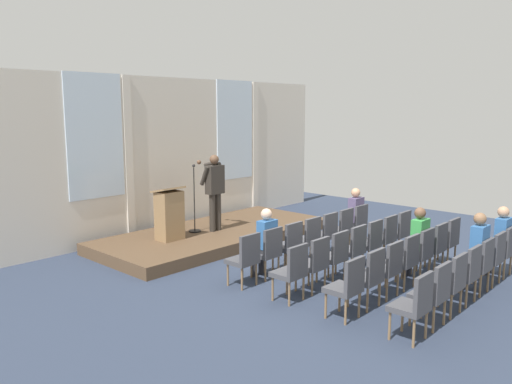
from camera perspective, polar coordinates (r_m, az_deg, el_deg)
The scene contains 39 objects.
ground_plane at distance 9.81m, azimuth 9.58°, elevation -8.84°, with size 13.80×13.80×0.00m, color #2D384C.
rear_partition at distance 12.81m, azimuth -9.23°, elevation 4.24°, with size 10.62×0.14×3.79m.
stage_platform at distance 11.94m, azimuth -4.55°, elevation -4.80°, with size 5.62×2.46×0.25m, color brown.
speaker at distance 11.63m, azimuth -4.69°, elevation 0.58°, with size 0.51×0.69×1.75m.
mic_stand at distance 11.69m, azimuth -6.89°, elevation -2.83°, with size 0.28×0.28×1.56m.
lectern at distance 11.03m, azimuth -9.68°, elevation -2.48°, with size 0.60×0.48×1.16m.
chair_r0_c0 at distance 8.78m, azimuth -1.20°, elevation -7.24°, with size 0.46×0.44×0.94m.
chair_r0_c1 at distance 9.20m, azimuth 1.38°, elevation -6.46°, with size 0.46×0.44×0.94m.
audience_r0_c1 at distance 9.21m, azimuth 0.99°, elevation -5.30°, with size 0.36×0.39×1.28m.
chair_r0_c2 at distance 9.64m, azimuth 3.73°, elevation -5.74°, with size 0.46×0.44×0.94m.
chair_r0_c3 at distance 10.09m, azimuth 5.87°, elevation -5.07°, with size 0.46×0.44×0.94m.
chair_r0_c4 at distance 10.56m, azimuth 7.81°, elevation -4.46°, with size 0.46×0.44×0.94m.
chair_r0_c5 at distance 11.04m, azimuth 9.59°, elevation -3.89°, with size 0.46×0.44×0.94m.
chair_r0_c6 at distance 11.54m, azimuth 11.21°, elevation -3.37°, with size 0.46×0.44×0.94m.
audience_r0_c6 at distance 11.54m, azimuth 10.89°, elevation -2.39°, with size 0.36×0.39×1.30m.
chair_r1_c0 at distance 8.13m, azimuth 4.07°, elevation -8.63°, with size 0.46×0.44×0.94m.
chair_r1_c1 at distance 8.59m, azimuth 6.57°, elevation -7.69°, with size 0.46×0.44×0.94m.
chair_r1_c2 at distance 9.06m, azimuth 8.81°, elevation -6.83°, with size 0.46×0.44×0.94m.
chair_r1_c3 at distance 9.54m, azimuth 10.82°, elevation -6.05°, with size 0.46×0.44×0.94m.
chair_r1_c4 at distance 10.03m, azimuth 12.63°, elevation -5.34°, with size 0.46×0.44×0.94m.
chair_r1_c5 at distance 10.54m, azimuth 14.27°, elevation -4.70°, with size 0.46×0.44×0.94m.
chair_r1_c6 at distance 11.05m, azimuth 15.75°, elevation -4.11°, with size 0.46×0.44×0.94m.
chair_r2_c0 at distance 7.57m, azimuth 10.23°, elevation -10.14°, with size 0.46×0.44×0.94m.
chair_r2_c1 at distance 8.06m, azimuth 12.54°, elevation -9.01°, with size 0.46×0.44×0.94m.
chair_r2_c2 at distance 8.55m, azimuth 14.57°, elevation -8.00°, with size 0.46×0.44×0.94m.
chair_r2_c3 at distance 9.06m, azimuth 16.37°, elevation -7.09°, with size 0.46×0.44×0.94m.
chair_r2_c4 at distance 9.58m, azimuth 17.97°, elevation -6.28°, with size 0.46×0.44×0.94m.
audience_r2_c4 at distance 9.57m, azimuth 17.58°, elevation -5.07°, with size 0.36×0.39×1.32m.
chair_r2_c5 at distance 10.11m, azimuth 19.39°, elevation -5.54°, with size 0.46×0.44×0.94m.
chair_r2_c6 at distance 10.65m, azimuth 20.68°, elevation -4.88°, with size 0.46×0.44×0.94m.
chair_r3_c0 at distance 7.12m, azimuth 17.35°, elevation -11.73°, with size 0.46×0.44×0.94m.
chair_r3_c1 at distance 7.63m, azimuth 19.31°, elevation -10.39°, with size 0.46×0.44×0.94m.
chair_r3_c2 at distance 8.15m, azimuth 21.01°, elevation -9.20°, with size 0.46×0.44×0.94m.
chair_r3_c3 at distance 8.69m, azimuth 22.49°, elevation -8.16°, with size 0.46×0.44×0.94m.
chair_r3_c4 at distance 9.23m, azimuth 23.79°, elevation -7.23°, with size 0.46×0.44×0.94m.
audience_r3_c4 at distance 9.19m, azimuth 23.41°, elevation -5.84°, with size 0.36×0.39×1.36m.
chair_r3_c5 at distance 9.77m, azimuth 24.94°, elevation -6.40°, with size 0.46×0.44×0.94m.
chair_r3_c6 at distance 10.33m, azimuth 25.97°, elevation -5.66°, with size 0.46×0.44×0.94m.
audience_r3_c6 at distance 10.30m, azimuth 25.60°, elevation -4.59°, with size 0.36×0.39×1.30m.
Camera 1 is at (-7.84, -5.04, 3.05)m, focal length 35.71 mm.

